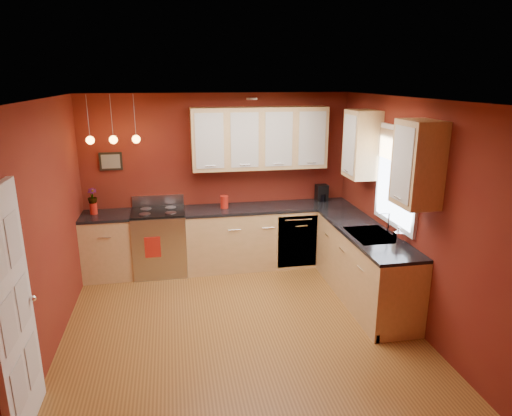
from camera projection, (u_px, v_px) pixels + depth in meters
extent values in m
plane|color=#9A662D|center=(240.00, 328.00, 5.32)|extent=(4.20, 4.20, 0.00)
cube|color=silver|center=(237.00, 99.00, 4.60)|extent=(4.00, 4.20, 0.02)
cube|color=maroon|center=(219.00, 180.00, 6.94)|extent=(4.00, 0.02, 2.60)
cube|color=maroon|center=(286.00, 318.00, 2.97)|extent=(4.00, 0.02, 2.60)
cube|color=maroon|center=(43.00, 233.00, 4.61)|extent=(0.02, 4.20, 2.60)
cube|color=maroon|center=(409.00, 212.00, 5.31)|extent=(0.02, 4.20, 2.60)
cube|color=#DCB076|center=(109.00, 247.00, 6.61)|extent=(0.70, 0.60, 0.90)
cube|color=#DCB076|center=(269.00, 237.00, 7.02)|extent=(2.54, 0.60, 0.90)
cube|color=#DCB076|center=(364.00, 266.00, 5.92)|extent=(0.60, 2.10, 0.90)
cube|color=black|center=(106.00, 216.00, 6.48)|extent=(0.70, 0.62, 0.04)
cube|color=black|center=(269.00, 207.00, 6.89)|extent=(2.54, 0.62, 0.04)
cube|color=black|center=(366.00, 232.00, 5.79)|extent=(0.62, 2.10, 0.04)
cube|color=#AEAFB2|center=(160.00, 243.00, 6.73)|extent=(0.76, 0.64, 0.92)
cube|color=black|center=(160.00, 249.00, 6.44)|extent=(0.55, 0.02, 0.32)
cylinder|color=#AEAFB2|center=(159.00, 233.00, 6.37)|extent=(0.60, 0.02, 0.02)
cube|color=black|center=(158.00, 212.00, 6.60)|extent=(0.76, 0.60, 0.03)
cylinder|color=gray|center=(145.00, 214.00, 6.43)|extent=(0.16, 0.16, 0.01)
cylinder|color=gray|center=(171.00, 213.00, 6.49)|extent=(0.16, 0.16, 0.01)
cylinder|color=gray|center=(146.00, 209.00, 6.69)|extent=(0.16, 0.16, 0.01)
cylinder|color=gray|center=(171.00, 207.00, 6.76)|extent=(0.16, 0.16, 0.01)
cube|color=#AEAFB2|center=(158.00, 200.00, 6.86)|extent=(0.76, 0.04, 0.16)
cube|color=#AEAFB2|center=(297.00, 242.00, 6.81)|extent=(0.60, 0.02, 0.80)
cube|color=gray|center=(371.00, 236.00, 5.65)|extent=(0.50, 0.70, 0.05)
cube|color=black|center=(366.00, 233.00, 5.81)|extent=(0.42, 0.30, 0.02)
cube|color=black|center=(377.00, 242.00, 5.49)|extent=(0.42, 0.30, 0.02)
cylinder|color=white|center=(389.00, 223.00, 5.64)|extent=(0.02, 0.02, 0.28)
cylinder|color=white|center=(384.00, 213.00, 5.59)|extent=(0.16, 0.02, 0.02)
cube|color=white|center=(397.00, 178.00, 5.49)|extent=(0.04, 1.02, 1.22)
cube|color=white|center=(396.00, 178.00, 5.49)|extent=(0.01, 0.90, 1.10)
cube|color=#A57C52|center=(398.00, 147.00, 5.38)|extent=(0.02, 0.96, 0.36)
cube|color=white|center=(12.00, 316.00, 3.56)|extent=(0.06, 0.82, 2.05)
cube|color=silver|center=(13.00, 238.00, 3.57)|extent=(0.00, 0.28, 0.40)
cube|color=silver|center=(9.00, 324.00, 3.39)|extent=(0.00, 0.28, 0.40)
cube|color=silver|center=(23.00, 302.00, 3.73)|extent=(0.00, 0.28, 0.40)
cube|color=silver|center=(19.00, 387.00, 3.54)|extent=(0.00, 0.28, 0.40)
cube|color=silver|center=(33.00, 360.00, 3.88)|extent=(0.00, 0.28, 0.40)
sphere|color=white|center=(33.00, 298.00, 3.89)|extent=(0.06, 0.06, 0.06)
cube|color=#DCB076|center=(260.00, 138.00, 6.70)|extent=(2.00, 0.35, 0.90)
cube|color=#DCB076|center=(386.00, 153.00, 5.41)|extent=(0.35, 1.95, 0.90)
cube|color=black|center=(111.00, 161.00, 6.56)|extent=(0.32, 0.03, 0.26)
cylinder|color=gray|center=(88.00, 118.00, 6.03)|extent=(0.01, 0.01, 0.60)
sphere|color=#FFA53F|center=(90.00, 140.00, 6.11)|extent=(0.11, 0.11, 0.11)
cylinder|color=gray|center=(111.00, 117.00, 6.08)|extent=(0.01, 0.01, 0.60)
sphere|color=#FFA53F|center=(113.00, 140.00, 6.17)|extent=(0.11, 0.11, 0.11)
cylinder|color=gray|center=(135.00, 117.00, 6.13)|extent=(0.01, 0.01, 0.60)
sphere|color=#FFA53F|center=(136.00, 139.00, 6.22)|extent=(0.11, 0.11, 0.11)
cylinder|color=#B61F13|center=(224.00, 202.00, 6.76)|extent=(0.11, 0.11, 0.17)
cylinder|color=#B61F13|center=(224.00, 196.00, 6.74)|extent=(0.12, 0.12, 0.02)
cylinder|color=#B61F13|center=(93.00, 208.00, 6.46)|extent=(0.10, 0.10, 0.16)
imported|color=#B61F13|center=(92.00, 196.00, 6.42)|extent=(0.16, 0.16, 0.23)
cube|color=black|center=(322.00, 193.00, 7.15)|extent=(0.19, 0.16, 0.26)
cylinder|color=black|center=(322.00, 198.00, 7.12)|extent=(0.11, 0.11, 0.12)
imported|color=white|center=(398.00, 235.00, 5.32)|extent=(0.10, 0.10, 0.20)
cube|color=#B61F13|center=(153.00, 247.00, 6.39)|extent=(0.22, 0.02, 0.30)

